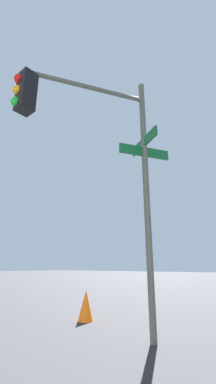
% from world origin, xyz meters
% --- Properties ---
extents(traffic_signal_near, '(1.80, 2.75, 5.08)m').
position_xyz_m(traffic_signal_near, '(-6.09, -6.21, 3.56)').
color(traffic_signal_near, '#474C47').
rests_on(traffic_signal_near, ground_plane).
extents(traffic_cone, '(0.36, 0.36, 0.66)m').
position_xyz_m(traffic_cone, '(-4.59, -7.70, 0.33)').
color(traffic_cone, orange).
rests_on(traffic_cone, ground_plane).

